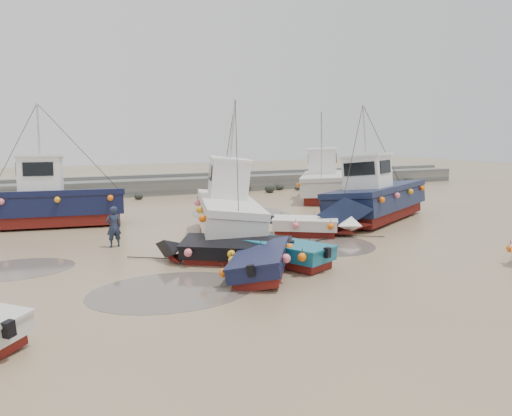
# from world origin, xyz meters

# --- Properties ---
(ground) EXTENTS (120.00, 120.00, 0.00)m
(ground) POSITION_xyz_m (0.00, 0.00, 0.00)
(ground) COLOR #9A865E
(ground) RESTS_ON ground
(seawall) EXTENTS (60.00, 4.92, 1.50)m
(seawall) POSITION_xyz_m (0.05, 21.99, 0.63)
(seawall) COLOR slate
(seawall) RESTS_ON ground
(puddle_a) EXTENTS (5.15, 5.15, 0.01)m
(puddle_a) POSITION_xyz_m (-4.15, -1.87, 0.00)
(puddle_a) COLOR #584E45
(puddle_a) RESTS_ON ground
(puddle_b) EXTENTS (3.99, 3.99, 0.01)m
(puddle_b) POSITION_xyz_m (3.59, 1.62, 0.00)
(puddle_b) COLOR #584E45
(puddle_b) RESTS_ON ground
(puddle_c) EXTENTS (4.11, 4.11, 0.01)m
(puddle_c) POSITION_xyz_m (-8.62, 2.76, 0.00)
(puddle_c) COLOR #584E45
(puddle_c) RESTS_ON ground
(puddle_d) EXTENTS (5.66, 5.66, 0.01)m
(puddle_d) POSITION_xyz_m (3.27, 10.54, 0.00)
(puddle_d) COLOR #584E45
(puddle_d) RESTS_ON ground
(dinghy_1) EXTENTS (4.00, 5.64, 1.43)m
(dinghy_1) POSITION_xyz_m (-0.72, -1.19, 0.54)
(dinghy_1) COLOR maroon
(dinghy_1) RESTS_ON ground
(dinghy_2) EXTENTS (3.21, 5.45, 1.43)m
(dinghy_2) POSITION_xyz_m (0.28, -0.23, 0.55)
(dinghy_2) COLOR maroon
(dinghy_2) RESTS_ON ground
(dinghy_4) EXTENTS (5.75, 4.07, 1.43)m
(dinghy_4) POSITION_xyz_m (-1.40, 0.65, 0.54)
(dinghy_4) COLOR maroon
(dinghy_4) RESTS_ON ground
(dinghy_5) EXTENTS (4.75, 3.41, 1.43)m
(dinghy_5) POSITION_xyz_m (3.98, 3.47, 0.56)
(dinghy_5) COLOR maroon
(dinghy_5) RESTS_ON ground
(cabin_boat_0) EXTENTS (9.55, 3.46, 6.22)m
(cabin_boat_0) POSITION_xyz_m (-7.22, 10.91, 1.36)
(cabin_boat_0) COLOR maroon
(cabin_boat_0) RESTS_ON ground
(cabin_boat_1) EXTENTS (4.43, 10.07, 6.22)m
(cabin_boat_1) POSITION_xyz_m (-0.00, 4.60, 1.34)
(cabin_boat_1) COLOR maroon
(cabin_boat_1) RESTS_ON ground
(cabin_boat_2) EXTENTS (10.43, 7.15, 6.22)m
(cabin_boat_2) POSITION_xyz_m (8.96, 5.41, 1.30)
(cabin_boat_2) COLOR maroon
(cabin_boat_2) RESTS_ON ground
(cabin_boat_3) EXTENTS (6.68, 8.95, 6.22)m
(cabin_boat_3) POSITION_xyz_m (11.34, 14.35, 1.35)
(cabin_boat_3) COLOR maroon
(cabin_boat_3) RESTS_ON ground
(person) EXTENTS (0.69, 0.52, 1.73)m
(person) POSITION_xyz_m (-4.84, 4.91, 0.00)
(person) COLOR #1C263C
(person) RESTS_ON ground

